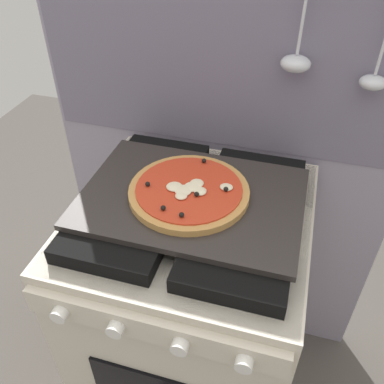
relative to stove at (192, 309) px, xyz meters
The scene contains 5 objects.
ground_plane 0.45m from the stove, 90.00° to the left, with size 4.00×4.00×0.00m, color #4C4742.
kitchen_backsplash 0.48m from the stove, 89.63° to the left, with size 1.10×0.09×1.55m.
stove is the anchor object (origin of this frame).
baking_tray 0.46m from the stove, 90.00° to the left, with size 0.54×0.38×0.02m, color #2D2826.
pizza_left 0.48m from the stove, behind, with size 0.30×0.30×0.03m.
Camera 1 is at (0.22, -0.75, 1.56)m, focal length 38.54 mm.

